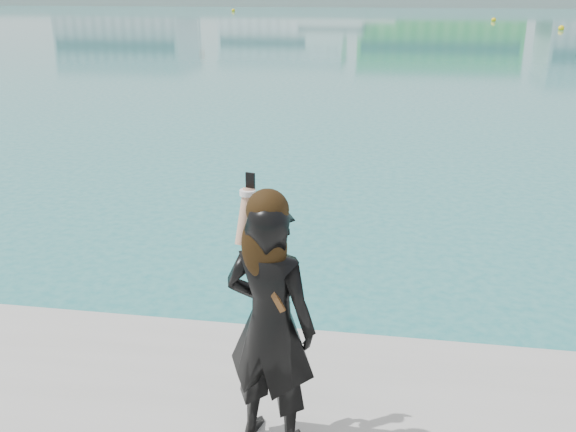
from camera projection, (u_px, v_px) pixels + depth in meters
name	position (u px, v px, depth m)	size (l,w,h in m)	color
buoy_near	(561.00, 30.00, 55.09)	(0.50, 0.50, 0.50)	yellow
buoy_far	(233.00, 12.00, 92.52)	(0.50, 0.50, 0.50)	yellow
buoy_extra	(493.00, 21.00, 67.89)	(0.50, 0.50, 0.50)	yellow
woman	(270.00, 318.00, 4.07)	(0.70, 0.56, 1.79)	black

